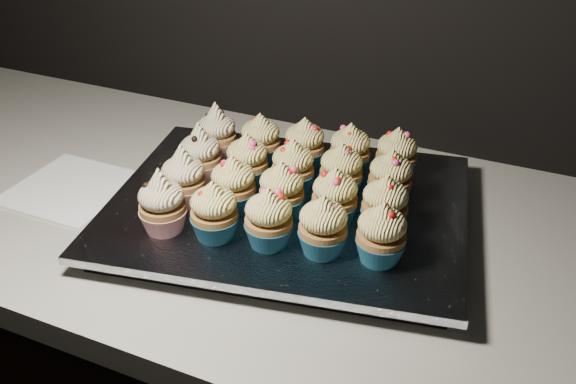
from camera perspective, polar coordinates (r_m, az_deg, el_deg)
The scene contains 24 objects.
worktop at distance 0.90m, azimuth 14.85°, elevation -6.89°, with size 2.44×0.64×0.04m, color beige.
napkin at distance 1.07m, azimuth -18.70°, elevation 0.29°, with size 0.17×0.17×0.00m, color white.
baking_tray at distance 0.93m, azimuth 0.00°, elevation -2.04°, with size 0.46×0.35×0.02m, color black.
foil_lining at distance 0.92m, azimuth -0.00°, elevation -1.16°, with size 0.50×0.39×0.01m, color silver.
cupcake_0 at distance 0.86m, azimuth -11.14°, elevation -1.06°, with size 0.06×0.06×0.10m.
cupcake_1 at distance 0.83m, azimuth -6.59°, elevation -1.78°, with size 0.06×0.06×0.08m.
cupcake_2 at distance 0.81m, azimuth -1.73°, elevation -2.44°, with size 0.06×0.06×0.08m.
cupcake_3 at distance 0.80m, azimuth 3.13°, elevation -3.12°, with size 0.06×0.06×0.08m.
cupcake_4 at distance 0.79m, azimuth 8.30°, elevation -3.76°, with size 0.06×0.06×0.08m.
cupcake_5 at distance 0.91m, azimuth -9.26°, elevation 1.19°, with size 0.06×0.06×0.10m.
cupcake_6 at distance 0.89m, azimuth -4.88°, elevation 0.60°, with size 0.06×0.06×0.08m.
cupcake_7 at distance 0.87m, azimuth -0.56°, elevation 0.09°, with size 0.06×0.06×0.08m.
cupcake_8 at distance 0.86m, azimuth 4.18°, elevation -0.50°, with size 0.06×0.06×0.08m.
cupcake_9 at distance 0.85m, azimuth 8.60°, elevation -1.18°, with size 0.06×0.06×0.08m.
cupcake_10 at distance 0.97m, azimuth -7.78°, elevation 3.26°, with size 0.06×0.06×0.10m.
cupcake_11 at distance 0.95m, azimuth -3.63°, elevation 2.74°, with size 0.06×0.06×0.08m.
cupcake_12 at distance 0.93m, azimuth 0.44°, elevation 2.20°, with size 0.06×0.06×0.08m.
cupcake_13 at distance 0.92m, azimuth 4.75°, elevation 1.84°, with size 0.06×0.06×0.08m.
cupcake_14 at distance 0.91m, azimuth 9.09°, elevation 1.20°, with size 0.06×0.06×0.08m.
cupcake_15 at distance 1.03m, azimuth -6.34°, elevation 5.19°, with size 0.06×0.06×0.10m.
cupcake_16 at distance 1.01m, azimuth -2.45°, elevation 4.60°, with size 0.06×0.06×0.08m.
cupcake_17 at distance 0.99m, azimuth 1.48°, elevation 4.22°, with size 0.06×0.06×0.08m.
cupcake_18 at distance 0.98m, azimuth 5.53°, elevation 3.67°, with size 0.06×0.06×0.08m.
cupcake_19 at distance 0.98m, azimuth 9.61°, elevation 3.24°, with size 0.06×0.06×0.08m.
Camera 1 is at (0.07, 0.98, 1.43)m, focal length 40.00 mm.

